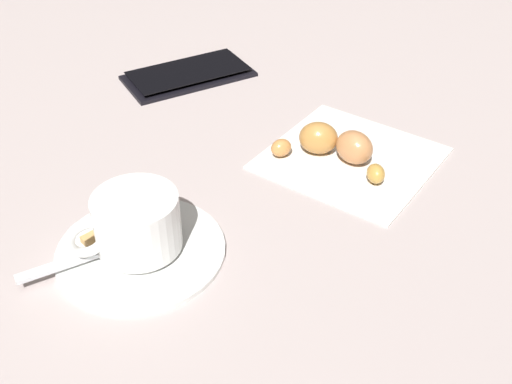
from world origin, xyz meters
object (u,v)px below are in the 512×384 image
(napkin, at_px, (351,157))
(sugar_packet, at_px, (122,226))
(teaspoon, at_px, (123,243))
(croissant, at_px, (335,145))
(espresso_cup, at_px, (135,222))
(cell_phone, at_px, (188,74))
(saucer, at_px, (141,249))

(napkin, bearing_deg, sugar_packet, 159.26)
(teaspoon, distance_m, napkin, 0.24)
(napkin, relative_size, croissant, 1.29)
(napkin, bearing_deg, croissant, 143.18)
(teaspoon, bearing_deg, croissant, -14.46)
(espresso_cup, distance_m, napkin, 0.24)
(napkin, distance_m, croissant, 0.02)
(sugar_packet, relative_size, cell_phone, 0.41)
(saucer, relative_size, teaspoon, 1.11)
(croissant, xyz_separation_m, cell_phone, (0.04, 0.24, -0.01))
(espresso_cup, relative_size, napkin, 0.58)
(cell_phone, bearing_deg, croissant, -99.09)
(saucer, relative_size, croissant, 1.16)
(saucer, xyz_separation_m, napkin, (0.23, -0.06, -0.00))
(espresso_cup, distance_m, croissant, 0.22)
(teaspoon, distance_m, cell_phone, 0.32)
(napkin, xyz_separation_m, croissant, (-0.01, 0.01, 0.02))
(espresso_cup, xyz_separation_m, croissant, (0.21, -0.05, -0.01))
(saucer, distance_m, espresso_cup, 0.03)
(espresso_cup, distance_m, cell_phone, 0.32)
(saucer, relative_size, napkin, 0.90)
(saucer, bearing_deg, espresso_cup, 145.86)
(cell_phone, bearing_deg, sugar_packet, -146.13)
(saucer, height_order, sugar_packet, sugar_packet)
(espresso_cup, height_order, sugar_packet, espresso_cup)
(saucer, bearing_deg, cell_phone, 37.42)
(saucer, distance_m, croissant, 0.22)
(croissant, bearing_deg, sugar_packet, 160.55)
(napkin, height_order, cell_phone, cell_phone)
(napkin, bearing_deg, cell_phone, 84.56)
(napkin, bearing_deg, teaspoon, 163.94)
(croissant, bearing_deg, espresso_cup, 167.31)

